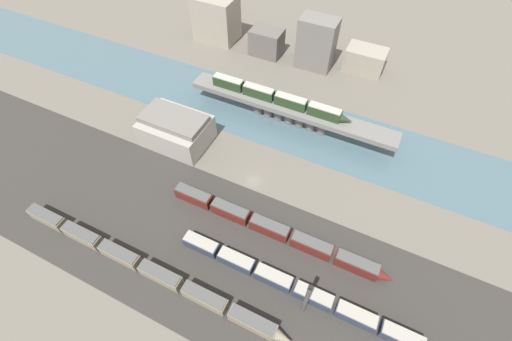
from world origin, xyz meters
The scene contains 14 objects.
ground_plane centered at (0.00, 0.00, 0.00)m, with size 400.00×400.00×0.00m, color #666056.
railbed_yard centered at (0.00, -24.00, 0.00)m, with size 280.00×42.00×0.01m, color #33302D.
river_water centered at (0.00, 27.93, 0.00)m, with size 320.00×27.06×0.01m, color #47606B.
bridge centered at (0.00, 27.93, 5.13)m, with size 70.93×7.19×7.06m.
train_on_bridge centered at (-4.48, 27.93, 8.90)m, with size 48.61×2.89×3.75m.
train_yard_near centered at (-11.82, -36.03, 1.91)m, with size 76.07×3.01×3.89m.
train_yard_mid centered at (23.76, -24.86, 1.71)m, with size 62.69×3.19×3.48m.
train_yard_far centered at (12.55, -13.16, 1.93)m, with size 61.10×3.18×3.94m.
warehouse_building centered at (-29.16, 4.43, 4.96)m, with size 20.36×14.98×10.43m.
signal_tower centered at (26.38, -28.28, 7.46)m, with size 1.00×0.96×15.19m.
city_block_far_left centered at (-47.94, 63.45, 9.02)m, with size 17.24×12.24×18.05m, color gray.
city_block_left centered at (-23.97, 61.89, 5.20)m, with size 12.62×8.88×10.40m, color #605B56.
city_block_center centered at (-3.49, 62.33, 9.75)m, with size 13.80×8.83×19.49m, color slate.
city_block_right centered at (14.93, 68.56, 4.38)m, with size 14.93×9.48×8.77m, color gray.
Camera 1 is at (26.86, -54.08, 81.63)m, focal length 24.00 mm.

